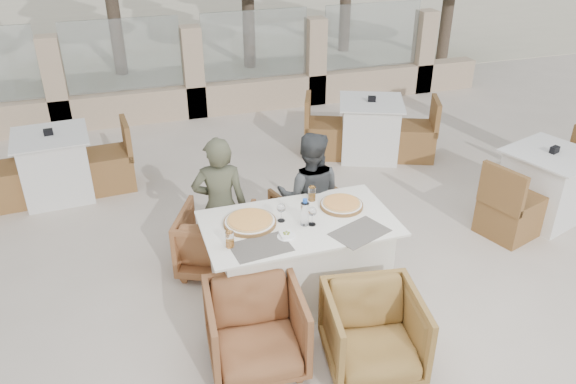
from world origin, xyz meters
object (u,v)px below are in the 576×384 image
object	(u,v)px
water_bottle	(305,212)
armchair_far_left	(216,240)
armchair_near_right	(373,332)
diner_right	(309,196)
bg_table_b	(370,129)
dining_table	(299,260)
wine_glass_centre	(281,211)
bg_table_a	(56,166)
beer_glass_right	(312,194)
olive_dish	(286,235)
wine_glass_near	(312,215)
armchair_near_left	(256,329)
diner_left	(220,207)
pizza_right	(342,204)
pizza_left	(250,221)
armchair_far_right	(309,216)
bg_table_c	(546,185)
beer_glass_left	(230,239)

from	to	relation	value
water_bottle	armchair_far_left	world-z (taller)	water_bottle
armchair_far_left	armchair_near_right	distance (m)	1.80
diner_right	bg_table_b	distance (m)	2.48
dining_table	wine_glass_centre	size ratio (longest dim) A/B	8.70
wine_glass_centre	bg_table_a	size ratio (longest dim) A/B	0.11
water_bottle	beer_glass_right	xyz separation A→B (m)	(0.20, 0.36, -0.05)
beer_glass_right	bg_table_a	xyz separation A→B (m)	(-2.30, 2.31, -0.45)
beer_glass_right	olive_dish	bearing A→B (deg)	-128.54
wine_glass_near	armchair_near_left	distance (m)	1.03
beer_glass_right	diner_left	size ratio (longest dim) A/B	0.10
bg_table_b	pizza_right	bearing A→B (deg)	-98.25
pizza_left	diner_left	distance (m)	0.56
bg_table_b	armchair_near_right	bearing A→B (deg)	-92.24
armchair_near_left	wine_glass_centre	bearing A→B (deg)	64.18
armchair_far_right	armchair_near_right	world-z (taller)	armchair_near_right
bg_table_c	armchair_far_right	bearing A→B (deg)	154.68
beer_glass_right	diner_right	distance (m)	0.36
armchair_far_left	armchair_far_right	world-z (taller)	armchair_far_left
bg_table_a	bg_table_b	world-z (taller)	same
wine_glass_centre	wine_glass_near	bearing A→B (deg)	-30.97
pizza_left	bg_table_a	size ratio (longest dim) A/B	0.27
olive_dish	bg_table_a	size ratio (longest dim) A/B	0.07
armchair_near_right	bg_table_b	world-z (taller)	bg_table_b
pizza_right	wine_glass_near	bearing A→B (deg)	-150.29
pizza_left	pizza_right	world-z (taller)	pizza_left
wine_glass_centre	armchair_far_right	distance (m)	1.09
diner_right	wine_glass_centre	bearing A→B (deg)	71.56
olive_dish	armchair_far_left	distance (m)	1.05
wine_glass_centre	armchair_near_right	bearing A→B (deg)	-68.59
beer_glass_right	armchair_near_right	xyz separation A→B (m)	(0.03, -1.26, -0.52)
water_bottle	olive_dish	world-z (taller)	water_bottle
water_bottle	bg_table_a	xyz separation A→B (m)	(-2.10, 2.67, -0.50)
dining_table	beer_glass_left	size ratio (longest dim) A/B	12.11
armchair_near_left	bg_table_c	bearing A→B (deg)	22.56
bg_table_c	beer_glass_right	bearing A→B (deg)	165.57
bg_table_a	bg_table_c	xyz separation A→B (m)	(5.06, -2.14, 0.00)
armchair_near_left	wine_glass_near	bearing A→B (deg)	46.94
armchair_near_left	bg_table_b	size ratio (longest dim) A/B	0.44
beer_glass_right	diner_left	distance (m)	0.84
pizza_right	armchair_near_left	xyz separation A→B (m)	(-0.99, -0.79, -0.47)
pizza_left	diner_right	size ratio (longest dim) A/B	0.34
pizza_left	armchair_near_right	xyz separation A→B (m)	(0.66, -1.04, -0.48)
armchair_far_left	diner_right	bearing A→B (deg)	-157.66
bg_table_a	water_bottle	bearing A→B (deg)	-55.63
water_bottle	armchair_near_right	world-z (taller)	water_bottle
armchair_far_left	armchair_near_left	world-z (taller)	armchair_near_left
wine_glass_near	diner_left	world-z (taller)	diner_left
wine_glass_centre	beer_glass_left	bearing A→B (deg)	-153.75
water_bottle	wine_glass_near	size ratio (longest dim) A/B	1.30
dining_table	armchair_near_right	size ratio (longest dim) A/B	2.27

